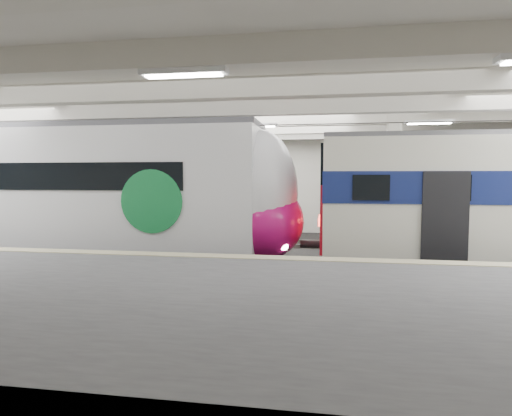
# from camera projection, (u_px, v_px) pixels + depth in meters

# --- Properties ---
(station_hall) EXTENTS (36.00, 24.00, 5.75)m
(station_hall) POSITION_uv_depth(u_px,v_px,m) (234.00, 171.00, 11.96)
(station_hall) COLOR black
(station_hall) RESTS_ON ground
(modern_emu) EXTENTS (15.10, 3.12, 4.81)m
(modern_emu) POSITION_uv_depth(u_px,v_px,m) (101.00, 198.00, 14.54)
(modern_emu) COLOR white
(modern_emu) RESTS_ON ground
(far_train) EXTENTS (13.08, 3.19, 4.19)m
(far_train) POSITION_uv_depth(u_px,v_px,m) (103.00, 196.00, 20.44)
(far_train) COLOR white
(far_train) RESTS_ON ground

